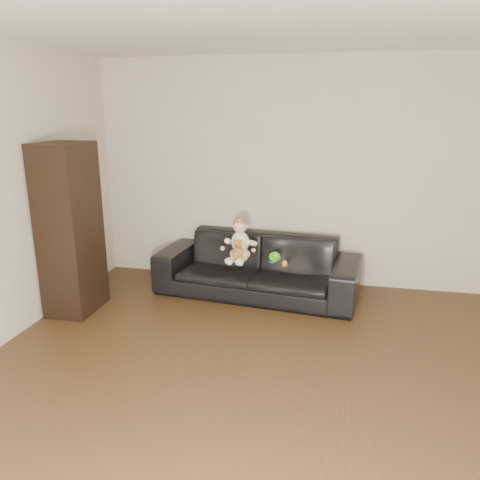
% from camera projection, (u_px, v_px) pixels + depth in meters
% --- Properties ---
extents(floor, '(5.50, 5.50, 0.00)m').
position_uv_depth(floor, '(272.00, 425.00, 3.10)').
color(floor, '#442D18').
rests_on(floor, ground).
extents(wall_back, '(5.00, 0.00, 5.00)m').
position_uv_depth(wall_back, '(309.00, 174.00, 5.34)').
color(wall_back, beige).
rests_on(wall_back, ground).
extents(sofa, '(2.30, 1.11, 0.65)m').
position_uv_depth(sofa, '(257.00, 266.00, 5.23)').
color(sofa, black).
rests_on(sofa, floor).
extents(cabinet, '(0.44, 0.59, 1.72)m').
position_uv_depth(cabinet, '(70.00, 229.00, 4.67)').
color(cabinet, black).
rests_on(cabinet, floor).
extents(shelf_item, '(0.18, 0.25, 0.28)m').
position_uv_depth(shelf_item, '(68.00, 191.00, 4.57)').
color(shelf_item, silver).
rests_on(shelf_item, cabinet).
extents(baby, '(0.35, 0.42, 0.46)m').
position_uv_depth(baby, '(240.00, 242.00, 5.07)').
color(baby, '#F5D0CF').
rests_on(baby, sofa).
extents(teddy_bear, '(0.14, 0.14, 0.21)m').
position_uv_depth(teddy_bear, '(238.00, 250.00, 4.95)').
color(teddy_bear, '#A2702E').
rests_on(teddy_bear, sofa).
extents(toy_green, '(0.18, 0.20, 0.11)m').
position_uv_depth(toy_green, '(275.00, 257.00, 5.04)').
color(toy_green, '#4FD318').
rests_on(toy_green, sofa).
extents(toy_rattle, '(0.08, 0.08, 0.07)m').
position_uv_depth(toy_rattle, '(285.00, 264.00, 4.87)').
color(toy_rattle, orange).
rests_on(toy_rattle, sofa).
extents(toy_blue_disc, '(0.12, 0.12, 0.01)m').
position_uv_depth(toy_blue_disc, '(272.00, 261.00, 5.05)').
color(toy_blue_disc, blue).
rests_on(toy_blue_disc, sofa).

